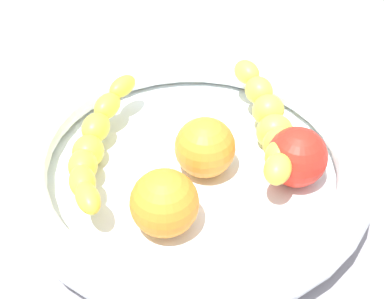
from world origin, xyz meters
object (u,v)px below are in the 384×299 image
(orange_mid_left, at_px, (164,203))
(tomato_red, at_px, (297,157))
(orange_front, at_px, (205,147))
(fruit_bowl, at_px, (192,163))
(banana_draped_left, at_px, (94,144))
(banana_draped_right, at_px, (270,124))

(orange_mid_left, relative_size, tomato_red, 1.04)
(orange_front, distance_m, tomato_red, 0.09)
(orange_front, xyz_separation_m, tomato_red, (-0.09, 0.02, -0.00))
(fruit_bowl, relative_size, orange_mid_left, 5.74)
(banana_draped_left, xyz_separation_m, banana_draped_right, (-0.19, -0.01, 0.00))
(orange_front, height_order, tomato_red, orange_front)
(fruit_bowl, relative_size, banana_draped_right, 1.80)
(banana_draped_left, height_order, orange_mid_left, orange_mid_left)
(fruit_bowl, relative_size, tomato_red, 5.99)
(fruit_bowl, distance_m, tomato_red, 0.11)
(banana_draped_right, xyz_separation_m, orange_front, (0.07, 0.03, -0.00))
(banana_draped_left, relative_size, orange_front, 3.38)
(banana_draped_right, distance_m, orange_front, 0.08)
(banana_draped_right, relative_size, tomato_red, 3.33)
(banana_draped_left, height_order, orange_front, orange_front)
(banana_draped_left, bearing_deg, tomato_red, 167.85)
(fruit_bowl, height_order, banana_draped_left, banana_draped_left)
(banana_draped_left, distance_m, tomato_red, 0.21)
(orange_front, bearing_deg, tomato_red, 165.48)
(fruit_bowl, xyz_separation_m, banana_draped_right, (-0.09, -0.03, 0.02))
(banana_draped_right, bearing_deg, banana_draped_left, 2.69)
(fruit_bowl, xyz_separation_m, banana_draped_left, (0.10, -0.02, 0.02))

